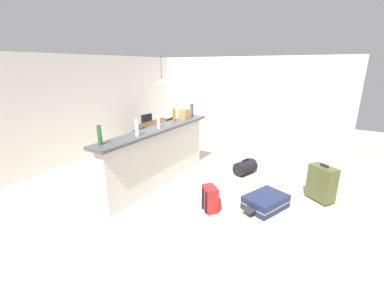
% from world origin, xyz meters
% --- Properties ---
extents(ground_plane, '(13.00, 13.00, 0.05)m').
position_xyz_m(ground_plane, '(0.00, 0.00, -0.03)').
color(ground_plane, beige).
extents(wall_back, '(6.60, 0.10, 2.50)m').
position_xyz_m(wall_back, '(0.00, 3.05, 1.25)').
color(wall_back, silver).
rests_on(wall_back, ground_plane).
extents(wall_right, '(0.10, 6.00, 2.50)m').
position_xyz_m(wall_right, '(3.05, 0.30, 1.25)').
color(wall_right, silver).
rests_on(wall_right, ground_plane).
extents(partition_half_wall, '(2.80, 0.20, 1.08)m').
position_xyz_m(partition_half_wall, '(-0.69, 0.53, 0.54)').
color(partition_half_wall, silver).
rests_on(partition_half_wall, ground_plane).
extents(bar_countertop, '(2.96, 0.40, 0.05)m').
position_xyz_m(bar_countertop, '(-0.69, 0.53, 1.11)').
color(bar_countertop, '#4C4C51').
rests_on(bar_countertop, partition_half_wall).
extents(bottle_green, '(0.06, 0.06, 0.30)m').
position_xyz_m(bottle_green, '(-1.97, 0.60, 1.28)').
color(bottle_green, '#2D6B38').
rests_on(bottle_green, bar_countertop).
extents(bottle_clear, '(0.07, 0.07, 0.28)m').
position_xyz_m(bottle_clear, '(-1.33, 0.47, 1.28)').
color(bottle_clear, silver).
rests_on(bottle_clear, bar_countertop).
extents(bottle_white, '(0.06, 0.06, 0.25)m').
position_xyz_m(bottle_white, '(-0.73, 0.49, 1.26)').
color(bottle_white, silver).
rests_on(bottle_white, bar_countertop).
extents(bottle_amber, '(0.07, 0.07, 0.27)m').
position_xyz_m(bottle_amber, '(-0.08, 0.60, 1.27)').
color(bottle_amber, '#9E661E').
rests_on(bottle_amber, bar_countertop).
extents(bottle_blue, '(0.07, 0.07, 0.29)m').
position_xyz_m(bottle_blue, '(0.57, 0.56, 1.28)').
color(bottle_blue, '#284C89').
rests_on(bottle_blue, bar_countertop).
extents(grocery_bag, '(0.26, 0.18, 0.22)m').
position_xyz_m(grocery_bag, '(0.28, 0.56, 1.24)').
color(grocery_bag, tan).
rests_on(grocery_bag, bar_countertop).
extents(dining_table, '(1.10, 0.80, 0.74)m').
position_xyz_m(dining_table, '(1.09, 1.89, 0.65)').
color(dining_table, '#4C331E').
rests_on(dining_table, ground_plane).
extents(dining_chair_near_partition, '(0.48, 0.48, 0.93)m').
position_xyz_m(dining_chair_near_partition, '(1.02, 1.38, 0.52)').
color(dining_chair_near_partition, black).
rests_on(dining_chair_near_partition, ground_plane).
extents(dining_chair_far_side, '(0.43, 0.43, 0.93)m').
position_xyz_m(dining_chair_far_side, '(1.08, 2.47, 0.52)').
color(dining_chair_far_side, black).
rests_on(dining_chair_far_side, ground_plane).
extents(pendant_lamp, '(0.34, 0.34, 0.77)m').
position_xyz_m(pendant_lamp, '(1.14, 1.84, 1.84)').
color(pendant_lamp, black).
extents(suitcase_flat_navy, '(0.89, 0.71, 0.22)m').
position_xyz_m(suitcase_flat_navy, '(-0.54, -1.53, 0.11)').
color(suitcase_flat_navy, '#1E284C').
rests_on(suitcase_flat_navy, ground_plane).
extents(duffel_bag_black, '(0.55, 0.44, 0.34)m').
position_xyz_m(duffel_bag_black, '(0.61, -0.77, 0.15)').
color(duffel_bag_black, black).
rests_on(duffel_bag_black, ground_plane).
extents(backpack_red, '(0.34, 0.34, 0.42)m').
position_xyz_m(backpack_red, '(-1.07, -0.79, 0.20)').
color(backpack_red, red).
rests_on(backpack_red, ground_plane).
extents(suitcase_upright_olive, '(0.45, 0.50, 0.67)m').
position_xyz_m(suitcase_upright_olive, '(0.20, -2.27, 0.33)').
color(suitcase_upright_olive, '#51562D').
rests_on(suitcase_upright_olive, ground_plane).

